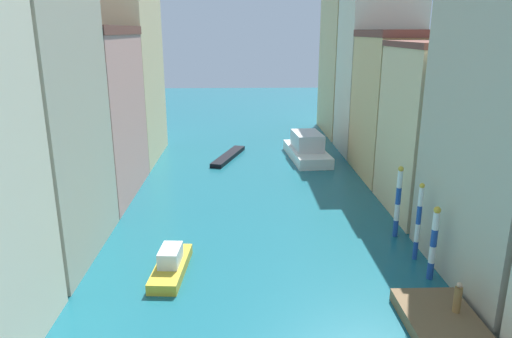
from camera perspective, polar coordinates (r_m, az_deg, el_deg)
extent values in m
plane|color=#196070|center=(40.08, -0.12, -3.00)|extent=(154.00, 154.00, 0.00)
cube|color=#BCB299|center=(30.12, -27.11, 8.04)|extent=(7.51, 10.24, 19.73)
cube|color=tan|center=(40.92, -20.04, 5.85)|extent=(7.51, 11.75, 13.04)
cube|color=brown|center=(40.34, -21.02, 15.45)|extent=(7.66, 11.99, 0.68)
cube|color=beige|center=(51.90, -16.42, 12.39)|extent=(7.51, 11.85, 20.50)
cube|color=beige|center=(37.36, 21.89, 4.08)|extent=(7.51, 8.58, 12.20)
cube|color=brown|center=(36.67, 22.97, 13.75)|extent=(7.66, 8.76, 0.43)
cube|color=#DBB77A|center=(45.94, 17.35, 7.01)|extent=(7.51, 9.63, 12.79)
cube|color=brown|center=(45.41, 18.09, 15.38)|extent=(7.66, 9.82, 0.64)
cube|color=beige|center=(54.24, 14.53, 12.11)|extent=(7.51, 8.04, 19.43)
cube|color=#DBB77A|center=(64.40, 11.97, 13.77)|extent=(7.51, 11.99, 21.43)
cube|color=brown|center=(23.89, 22.47, -18.03)|extent=(3.32, 6.85, 0.62)
cylinder|color=olive|center=(24.69, 23.25, -14.35)|extent=(0.36, 0.36, 1.27)
sphere|color=tan|center=(24.32, 23.45, -12.79)|extent=(0.26, 0.26, 0.26)
cylinder|color=#1E479E|center=(28.50, 20.38, -11.47)|extent=(0.35, 0.35, 0.99)
cylinder|color=white|center=(28.06, 20.59, -9.67)|extent=(0.35, 0.35, 0.99)
cylinder|color=#1E479E|center=(27.66, 20.79, -7.82)|extent=(0.35, 0.35, 0.99)
cylinder|color=white|center=(27.28, 21.00, -5.91)|extent=(0.35, 0.35, 0.99)
sphere|color=gold|center=(27.06, 21.14, -4.65)|extent=(0.39, 0.39, 0.39)
cylinder|color=#1E479E|center=(30.44, 18.76, -9.30)|extent=(0.28, 0.28, 1.15)
cylinder|color=white|center=(29.97, 18.96, -7.33)|extent=(0.28, 0.28, 1.15)
cylinder|color=#1E479E|center=(29.55, 19.17, -5.29)|extent=(0.28, 0.28, 1.15)
cylinder|color=white|center=(29.16, 19.38, -3.19)|extent=(0.28, 0.28, 1.15)
sphere|color=gold|center=(28.95, 19.51, -1.91)|extent=(0.31, 0.31, 0.31)
cylinder|color=#1E479E|center=(33.22, 16.57, -6.89)|extent=(0.33, 0.33, 1.15)
cylinder|color=white|center=(32.79, 16.73, -5.04)|extent=(0.33, 0.33, 1.15)
cylinder|color=#1E479E|center=(32.40, 16.89, -3.14)|extent=(0.33, 0.33, 1.15)
cylinder|color=white|center=(32.05, 17.06, -1.20)|extent=(0.33, 0.33, 1.15)
sphere|color=gold|center=(31.85, 17.17, 0.02)|extent=(0.37, 0.37, 0.37)
cube|color=white|center=(51.13, 6.17, 1.87)|extent=(4.32, 9.46, 1.11)
cube|color=silver|center=(50.79, 6.22, 3.44)|extent=(3.18, 4.73, 1.77)
cube|color=black|center=(51.17, -3.36, 1.56)|extent=(3.62, 8.23, 0.44)
cube|color=gold|center=(27.89, -10.26, -11.70)|extent=(1.96, 5.16, 0.62)
cube|color=silver|center=(27.54, -10.34, -10.29)|extent=(1.24, 2.03, 0.92)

